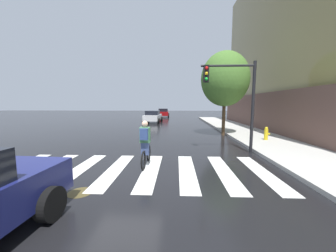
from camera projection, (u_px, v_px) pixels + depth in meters
The scene contains 9 objects.
ground_plane at pixel (124, 170), 6.61m from camera, with size 120.00×120.00×0.00m, color black.
crosswalk_stripes at pixel (133, 170), 6.59m from camera, with size 9.31×3.59×0.01m.
manhole_cover at pixel (80, 192), 4.93m from camera, with size 0.64×0.64×0.01m, color #473D1E.
sedan_mid at pixel (153, 116), 23.55m from camera, with size 2.16×4.35×1.48m.
sedan_far at pixel (163, 113), 33.42m from camera, with size 2.20×4.42×1.50m.
cyclist at pixel (145, 144), 6.92m from camera, with size 0.37×1.71×1.69m.
traffic_light_near at pixel (235, 91), 8.66m from camera, with size 2.47×0.28×4.20m.
fire_hydrant at pixel (266, 134), 11.36m from camera, with size 0.33×0.22×0.78m.
street_tree_near at pixel (225, 79), 13.52m from camera, with size 3.37×3.37×5.99m.
Camera 1 is at (1.82, -6.31, 2.28)m, focal length 20.34 mm.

